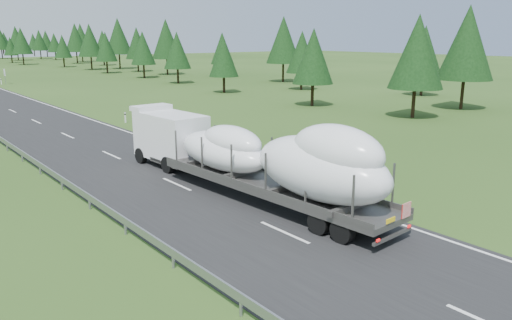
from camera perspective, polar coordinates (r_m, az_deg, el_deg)
ground at (r=21.24m, az=3.25°, el=-8.29°), size 400.00×400.00×0.00m
highway_sign at (r=96.95m, az=-26.79°, el=8.81°), size 0.08×0.90×2.60m
tree_line_right at (r=138.38m, az=-16.89°, el=12.86°), size 27.83×315.54×12.56m
boat_truck at (r=25.06m, az=-0.39°, el=0.69°), size 3.56×19.70×4.50m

